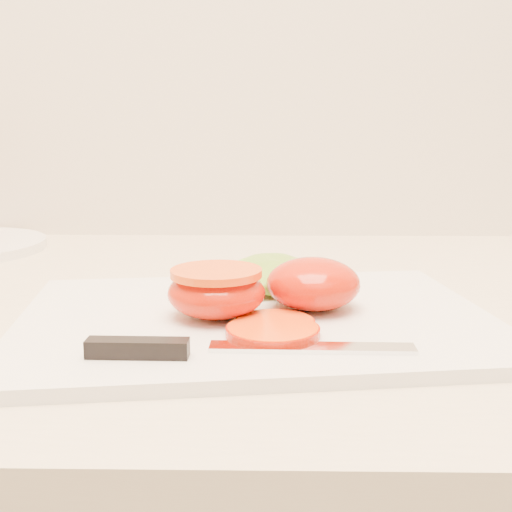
{
  "coord_description": "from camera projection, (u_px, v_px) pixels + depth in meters",
  "views": [
    {
      "loc": [
        -0.33,
        1.08,
        1.09
      ],
      "look_at": [
        -0.34,
        1.58,
        0.99
      ],
      "focal_mm": 45.0,
      "sensor_mm": 36.0,
      "label": 1
    }
  ],
  "objects": [
    {
      "name": "cutting_board",
      "position": [
        256.0,
        319.0,
        0.51
      ],
      "size": [
        0.41,
        0.32,
        0.01
      ],
      "primitive_type": "cube",
      "rotation": [
        0.0,
        0.0,
        0.13
      ],
      "color": "silver",
      "rests_on": "counter"
    },
    {
      "name": "tomato_half_dome",
      "position": [
        313.0,
        284.0,
        0.52
      ],
      "size": [
        0.08,
        0.08,
        0.04
      ],
      "primitive_type": "ellipsoid",
      "color": "red",
      "rests_on": "cutting_board"
    },
    {
      "name": "tomato_half_cut",
      "position": [
        216.0,
        290.0,
        0.5
      ],
      "size": [
        0.08,
        0.08,
        0.04
      ],
      "color": "red",
      "rests_on": "cutting_board"
    },
    {
      "name": "tomato_slice_0",
      "position": [
        273.0,
        331.0,
        0.46
      ],
      "size": [
        0.07,
        0.07,
        0.01
      ],
      "primitive_type": "cylinder",
      "color": "#FB4F0D",
      "rests_on": "cutting_board"
    },
    {
      "name": "tomato_slice_1",
      "position": [
        275.0,
        323.0,
        0.48
      ],
      "size": [
        0.06,
        0.06,
        0.01
      ],
      "primitive_type": "cylinder",
      "color": "#FB4F0D",
      "rests_on": "cutting_board"
    },
    {
      "name": "lettuce_leaf_0",
      "position": [
        279.0,
        274.0,
        0.6
      ],
      "size": [
        0.13,
        0.14,
        0.02
      ],
      "primitive_type": "ellipsoid",
      "rotation": [
        0.0,
        0.0,
        1.06
      ],
      "color": "#6EB02E",
      "rests_on": "cutting_board"
    },
    {
      "name": "knife",
      "position": [
        207.0,
        348.0,
        0.42
      ],
      "size": [
        0.22,
        0.03,
        0.01
      ],
      "rotation": [
        0.0,
        0.0,
        -0.02
      ],
      "color": "silver",
      "rests_on": "cutting_board"
    }
  ]
}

